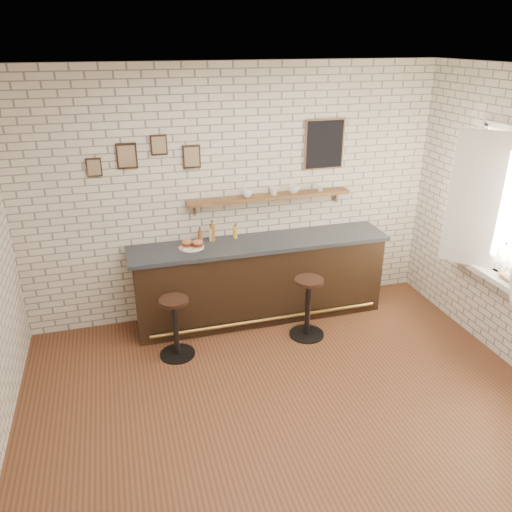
{
  "coord_description": "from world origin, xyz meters",
  "views": [
    {
      "loc": [
        -1.35,
        -3.54,
        3.22
      ],
      "look_at": [
        -0.06,
        0.9,
        1.19
      ],
      "focal_mm": 35.0,
      "sensor_mm": 36.0,
      "label": 1
    }
  ],
  "objects_px": {
    "bar_stool_left": "(175,325)",
    "bitters_bottle_brown": "(200,236)",
    "shelf_cup_b": "(274,191)",
    "book_lower": "(506,281)",
    "sandwich_plate": "(192,247)",
    "ciabatta_sandwich": "(192,243)",
    "book_upper": "(504,277)",
    "bar_counter": "(260,279)",
    "condiment_bottle_yellow": "(235,233)",
    "shelf_cup_a": "(247,193)",
    "bitters_bottle_amber": "(212,233)",
    "shelf_cup_c": "(294,189)",
    "bar_stool_right": "(308,306)",
    "shelf_cup_d": "(320,188)",
    "bitters_bottle_white": "(211,234)"
  },
  "relations": [
    {
      "from": "bitters_bottle_brown",
      "to": "shelf_cup_d",
      "type": "bearing_deg",
      "value": 0.96
    },
    {
      "from": "bar_stool_left",
      "to": "bitters_bottle_amber",
      "type": "bearing_deg",
      "value": 51.76
    },
    {
      "from": "shelf_cup_a",
      "to": "shelf_cup_b",
      "type": "relative_size",
      "value": 1.17
    },
    {
      "from": "bar_stool_left",
      "to": "book_lower",
      "type": "relative_size",
      "value": 3.04
    },
    {
      "from": "sandwich_plate",
      "to": "ciabatta_sandwich",
      "type": "relative_size",
      "value": 1.08
    },
    {
      "from": "bar_stool_right",
      "to": "ciabatta_sandwich",
      "type": "bearing_deg",
      "value": 153.04
    },
    {
      "from": "bitters_bottle_brown",
      "to": "bitters_bottle_amber",
      "type": "height_order",
      "value": "bitters_bottle_amber"
    },
    {
      "from": "shelf_cup_a",
      "to": "shelf_cup_b",
      "type": "bearing_deg",
      "value": -15.83
    },
    {
      "from": "bar_stool_right",
      "to": "bitters_bottle_amber",
      "type": "bearing_deg",
      "value": 140.9
    },
    {
      "from": "bar_counter",
      "to": "shelf_cup_a",
      "type": "relative_size",
      "value": 24.88
    },
    {
      "from": "condiment_bottle_yellow",
      "to": "bitters_bottle_amber",
      "type": "bearing_deg",
      "value": -180.0
    },
    {
      "from": "bitters_bottle_white",
      "to": "book_upper",
      "type": "distance_m",
      "value": 3.21
    },
    {
      "from": "bitters_bottle_white",
      "to": "shelf_cup_b",
      "type": "relative_size",
      "value": 1.93
    },
    {
      "from": "bitters_bottle_amber",
      "to": "shelf_cup_b",
      "type": "relative_size",
      "value": 2.34
    },
    {
      "from": "bar_stool_left",
      "to": "shelf_cup_d",
      "type": "distance_m",
      "value": 2.39
    },
    {
      "from": "bar_stool_right",
      "to": "shelf_cup_d",
      "type": "xyz_separation_m",
      "value": [
        0.42,
        0.79,
        1.15
      ]
    },
    {
      "from": "bar_stool_left",
      "to": "shelf_cup_a",
      "type": "relative_size",
      "value": 5.61
    },
    {
      "from": "ciabatta_sandwich",
      "to": "shelf_cup_a",
      "type": "height_order",
      "value": "shelf_cup_a"
    },
    {
      "from": "shelf_cup_b",
      "to": "bar_stool_left",
      "type": "bearing_deg",
      "value": 148.79
    },
    {
      "from": "sandwich_plate",
      "to": "book_lower",
      "type": "bearing_deg",
      "value": -28.14
    },
    {
      "from": "condiment_bottle_yellow",
      "to": "shelf_cup_a",
      "type": "bearing_deg",
      "value": 8.85
    },
    {
      "from": "bitters_bottle_white",
      "to": "shelf_cup_d",
      "type": "bearing_deg",
      "value": 1.05
    },
    {
      "from": "bar_counter",
      "to": "sandwich_plate",
      "type": "distance_m",
      "value": 0.96
    },
    {
      "from": "bitters_bottle_brown",
      "to": "shelf_cup_a",
      "type": "bearing_deg",
      "value": 2.47
    },
    {
      "from": "bitters_bottle_brown",
      "to": "shelf_cup_c",
      "type": "distance_m",
      "value": 1.25
    },
    {
      "from": "condiment_bottle_yellow",
      "to": "shelf_cup_d",
      "type": "height_order",
      "value": "shelf_cup_d"
    },
    {
      "from": "bitters_bottle_brown",
      "to": "bar_stool_right",
      "type": "xyz_separation_m",
      "value": [
        1.08,
        -0.76,
        -0.69
      ]
    },
    {
      "from": "bitters_bottle_white",
      "to": "bar_stool_left",
      "type": "relative_size",
      "value": 0.29
    },
    {
      "from": "ciabatta_sandwich",
      "to": "bar_counter",
      "type": "bearing_deg",
      "value": -1.82
    },
    {
      "from": "bar_stool_left",
      "to": "bitters_bottle_brown",
      "type": "bearing_deg",
      "value": 59.44
    },
    {
      "from": "bar_stool_left",
      "to": "shelf_cup_a",
      "type": "distance_m",
      "value": 1.73
    },
    {
      "from": "ciabatta_sandwich",
      "to": "shelf_cup_b",
      "type": "xyz_separation_m",
      "value": [
        1.03,
        0.18,
        0.49
      ]
    },
    {
      "from": "condiment_bottle_yellow",
      "to": "bar_stool_right",
      "type": "relative_size",
      "value": 0.23
    },
    {
      "from": "bitters_bottle_white",
      "to": "bar_stool_right",
      "type": "distance_m",
      "value": 1.41
    },
    {
      "from": "bitters_bottle_amber",
      "to": "condiment_bottle_yellow",
      "type": "relative_size",
      "value": 1.46
    },
    {
      "from": "sandwich_plate",
      "to": "bitters_bottle_brown",
      "type": "bearing_deg",
      "value": 49.07
    },
    {
      "from": "bitters_bottle_white",
      "to": "shelf_cup_c",
      "type": "distance_m",
      "value": 1.13
    },
    {
      "from": "sandwich_plate",
      "to": "shelf_cup_a",
      "type": "height_order",
      "value": "shelf_cup_a"
    },
    {
      "from": "bitters_bottle_brown",
      "to": "bitters_bottle_white",
      "type": "height_order",
      "value": "bitters_bottle_white"
    },
    {
      "from": "shelf_cup_a",
      "to": "book_lower",
      "type": "distance_m",
      "value": 2.93
    },
    {
      "from": "bitters_bottle_white",
      "to": "bitters_bottle_amber",
      "type": "relative_size",
      "value": 0.82
    },
    {
      "from": "bitters_bottle_brown",
      "to": "bar_stool_left",
      "type": "distance_m",
      "value": 1.11
    },
    {
      "from": "shelf_cup_c",
      "to": "shelf_cup_a",
      "type": "bearing_deg",
      "value": 93.11
    },
    {
      "from": "sandwich_plate",
      "to": "shelf_cup_b",
      "type": "distance_m",
      "value": 1.18
    },
    {
      "from": "bitters_bottle_amber",
      "to": "bar_stool_right",
      "type": "relative_size",
      "value": 0.34
    },
    {
      "from": "bitters_bottle_white",
      "to": "shelf_cup_c",
      "type": "xyz_separation_m",
      "value": [
        1.03,
        0.03,
        0.46
      ]
    },
    {
      "from": "condiment_bottle_yellow",
      "to": "book_lower",
      "type": "distance_m",
      "value": 2.99
    },
    {
      "from": "ciabatta_sandwich",
      "to": "book_upper",
      "type": "distance_m",
      "value": 3.35
    },
    {
      "from": "shelf_cup_c",
      "to": "book_upper",
      "type": "relative_size",
      "value": 0.54
    },
    {
      "from": "bitters_bottle_amber",
      "to": "condiment_bottle_yellow",
      "type": "bearing_deg",
      "value": 0.0
    }
  ]
}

